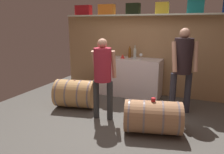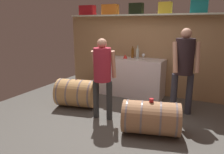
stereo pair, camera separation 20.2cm
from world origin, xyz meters
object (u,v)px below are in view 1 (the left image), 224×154
object	(u,v)px
wine_bottle_amber	(130,52)
wine_barrel_near	(153,117)
toolcase_black	(133,9)
toolcase_orange	(107,10)
work_cabinet	(129,77)
winemaker_pouring	(103,71)
toolcase_red	(84,10)
tasting_cup	(153,100)
wine_barrel_far	(75,94)
toolcase_teal	(196,5)
visitor_tasting	(183,62)
wine_glass	(141,55)
red_funnel	(123,56)
wine_bottle_clear	(135,53)
toolcase_yellow	(162,8)

from	to	relation	value
wine_bottle_amber	wine_barrel_near	world-z (taller)	wine_bottle_amber
toolcase_black	wine_bottle_amber	size ratio (longest dim) A/B	1.15
toolcase_orange	wine_barrel_near	bearing A→B (deg)	-49.04
toolcase_black	work_cabinet	xyz separation A→B (m)	(0.01, -0.20, -1.65)
winemaker_pouring	toolcase_orange	bearing A→B (deg)	106.06
toolcase_red	work_cabinet	size ratio (longest dim) A/B	0.27
wine_barrel_near	tasting_cup	distance (m)	0.30
work_cabinet	toolcase_black	bearing A→B (deg)	92.31
work_cabinet	wine_barrel_far	size ratio (longest dim) A/B	1.66
wine_bottle_amber	toolcase_teal	bearing A→B (deg)	3.34
wine_barrel_near	visitor_tasting	distance (m)	1.33
toolcase_red	wine_bottle_amber	distance (m)	1.71
wine_bottle_amber	wine_barrel_far	size ratio (longest dim) A/B	0.30
work_cabinet	wine_bottle_amber	xyz separation A→B (m)	(-0.04, 0.12, 0.60)
wine_glass	tasting_cup	bearing A→B (deg)	-66.94
toolcase_black	toolcase_teal	xyz separation A→B (m)	(1.41, 0.00, 0.05)
winemaker_pouring	visitor_tasting	bearing A→B (deg)	27.15
toolcase_teal	wine_barrel_near	size ratio (longest dim) A/B	0.34
red_funnel	winemaker_pouring	distance (m)	1.46
work_cabinet	wine_barrel_near	world-z (taller)	work_cabinet
wine_bottle_amber	wine_glass	xyz separation A→B (m)	(0.34, -0.17, -0.02)
tasting_cup	toolcase_red	bearing A→B (deg)	141.57
wine_bottle_clear	winemaker_pouring	xyz separation A→B (m)	(-0.11, -1.56, -0.14)
toolcase_yellow	toolcase_orange	bearing A→B (deg)	177.44
toolcase_yellow	work_cabinet	world-z (taller)	toolcase_yellow
toolcase_teal	work_cabinet	bearing A→B (deg)	-172.87
winemaker_pouring	visitor_tasting	size ratio (longest dim) A/B	0.90
winemaker_pouring	visitor_tasting	distance (m)	1.57
wine_barrel_near	tasting_cup	size ratio (longest dim) A/B	14.53
toolcase_black	toolcase_yellow	world-z (taller)	toolcase_black
toolcase_red	red_funnel	distance (m)	1.69
toolcase_yellow	toolcase_red	bearing A→B (deg)	177.44
work_cabinet	wine_barrel_far	bearing A→B (deg)	-122.97
toolcase_yellow	tasting_cup	bearing A→B (deg)	-83.31
winemaker_pouring	red_funnel	bearing A→B (deg)	89.98
tasting_cup	winemaker_pouring	bearing A→B (deg)	169.75
wine_glass	visitor_tasting	world-z (taller)	visitor_tasting
wine_bottle_amber	toolcase_red	bearing A→B (deg)	176.41
wine_bottle_clear	winemaker_pouring	bearing A→B (deg)	-94.07
toolcase_black	winemaker_pouring	distance (m)	2.08
wine_bottle_amber	winemaker_pouring	bearing A→B (deg)	-88.43
toolcase_yellow	red_funnel	bearing A→B (deg)	-164.95
toolcase_orange	wine_bottle_amber	bearing A→B (deg)	-8.35
tasting_cup	red_funnel	bearing A→B (deg)	125.44
visitor_tasting	red_funnel	bearing A→B (deg)	-47.71
wine_bottle_amber	winemaker_pouring	distance (m)	1.64
wine_barrel_far	work_cabinet	bearing A→B (deg)	44.18
toolcase_red	tasting_cup	world-z (taller)	toolcase_red
wine_bottle_clear	wine_barrel_far	bearing A→B (deg)	-125.38
toolcase_orange	winemaker_pouring	distance (m)	2.20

